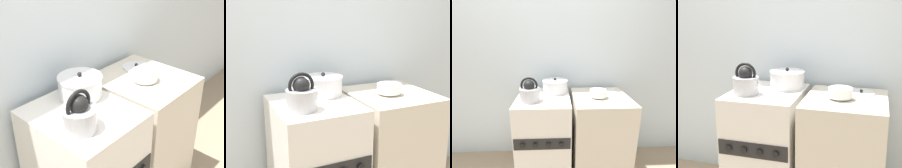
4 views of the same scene
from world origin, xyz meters
The scene contains 6 objects.
wall_back centered at (0.00, 0.69, 1.25)m, with size 7.00×0.06×2.50m.
counter centered at (0.59, 0.31, 0.44)m, with size 0.57×0.62×0.88m.
kettle centered at (-0.12, 0.20, 0.97)m, with size 0.23×0.19×0.23m.
cooking_pot centered at (0.12, 0.44, 0.96)m, with size 0.27×0.27×0.16m.
enamel_bowl centered at (0.55, 0.28, 0.93)m, with size 0.17×0.17×0.08m.
loose_pot_lid centered at (0.68, 0.45, 0.89)m, with size 0.20×0.20×0.03m.
Camera 1 is at (-0.98, -0.80, 1.85)m, focal length 50.00 mm.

